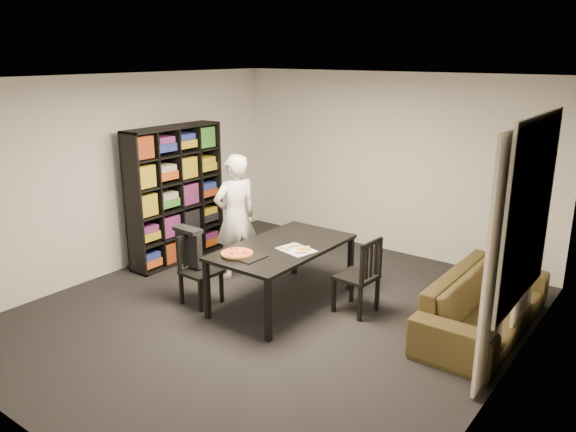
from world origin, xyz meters
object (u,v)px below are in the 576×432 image
Objects in this scene: chair_left at (196,264)px; person at (236,217)px; sofa at (485,303)px; chair_right at (363,272)px; baking_tray at (245,256)px; pepperoni_pizza at (237,253)px; bookshelf at (176,195)px; dining_table at (283,251)px.

person is (-0.14, 0.86, 0.35)m from chair_left.
person is 3.17m from sofa.
chair_right reaches higher than baking_tray.
person is at bearing 132.59° from pepperoni_pizza.
bookshelf is 1.10× the size of dining_table.
pepperoni_pizza is 2.69m from sofa.
dining_table is 1.04m from chair_left.
sofa is (1.23, 0.43, -0.20)m from chair_right.
dining_table is at bearing 70.48° from pepperoni_pizza.
chair_right is 2.54× the size of pepperoni_pizza.
chair_right is (0.88, 0.32, -0.15)m from dining_table.
chair_right reaches higher than pepperoni_pizza.
bookshelf is at bearing 155.79° from pepperoni_pizza.
pepperoni_pizza is 0.17× the size of sofa.
dining_table is at bearing -66.21° from chair_right.
bookshelf is at bearing 58.03° from chair_left.
sofa is at bearing 19.48° from dining_table.
bookshelf is 1.59m from chair_left.
baking_tray is (1.98, -0.81, -0.22)m from bookshelf.
chair_left is at bearing 114.06° from sofa.
dining_table is 2.27m from sofa.
person is at bearing 0.22° from bookshelf.
chair_right is at bearing 19.90° from dining_table.
sofa is (2.96, 1.32, -0.17)m from chair_left.
pepperoni_pizza is at bearing -109.52° from dining_table.
chair_left reaches higher than dining_table.
chair_left is at bearing -34.60° from bookshelf.
chair_right is at bearing 0.62° from bookshelf.
pepperoni_pizza is (0.78, -0.85, -0.07)m from person.
pepperoni_pizza is at bearing -86.51° from chair_left.
baking_tray is at bearing 23.10° from pepperoni_pizza.
baking_tray is 2.60m from sofa.
baking_tray is (0.73, 0.05, 0.25)m from chair_left.
chair_left is at bearing 28.94° from person.
bookshelf reaches higher than chair_right.
chair_left is 0.93× the size of chair_right.
baking_tray is at bearing 66.52° from person.
baking_tray reaches higher than sofa.
person is (-1.86, -0.03, 0.31)m from chair_right.
bookshelf is at bearing 157.64° from baking_tray.
chair_left is 0.51× the size of person.
dining_table is 0.54m from baking_tray.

